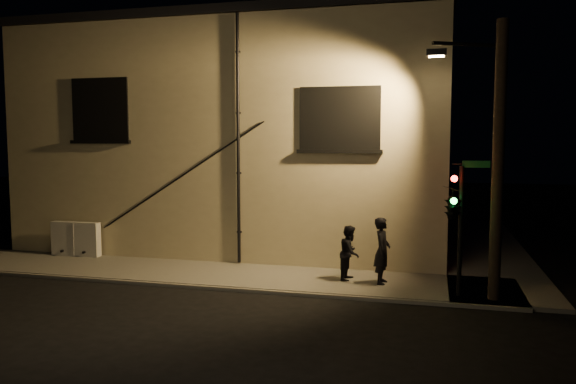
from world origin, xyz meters
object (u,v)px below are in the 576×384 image
(pedestrian_a, at_px, (382,251))
(utility_cabinet, at_px, (76,239))
(pedestrian_b, at_px, (350,253))
(streetlamp_pole, at_px, (494,156))
(traffic_signal, at_px, (453,205))

(pedestrian_a, bearing_deg, utility_cabinet, 87.02)
(pedestrian_a, bearing_deg, pedestrian_b, 81.02)
(utility_cabinet, distance_m, streetlamp_pole, 14.53)
(utility_cabinet, bearing_deg, pedestrian_a, -6.45)
(pedestrian_a, distance_m, traffic_signal, 2.60)
(pedestrian_a, distance_m, streetlamp_pole, 4.13)
(pedestrian_b, xyz_separation_m, streetlamp_pole, (3.89, -1.08, 2.95))
(utility_cabinet, relative_size, pedestrian_a, 0.96)
(pedestrian_a, bearing_deg, traffic_signal, -112.63)
(streetlamp_pole, bearing_deg, utility_cabinet, 171.40)
(traffic_signal, xyz_separation_m, streetlamp_pole, (1.00, 0.07, 1.31))
(utility_cabinet, distance_m, pedestrian_a, 11.19)
(utility_cabinet, bearing_deg, pedestrian_b, -5.86)
(pedestrian_a, height_order, pedestrian_b, pedestrian_a)
(utility_cabinet, bearing_deg, traffic_signal, -9.57)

